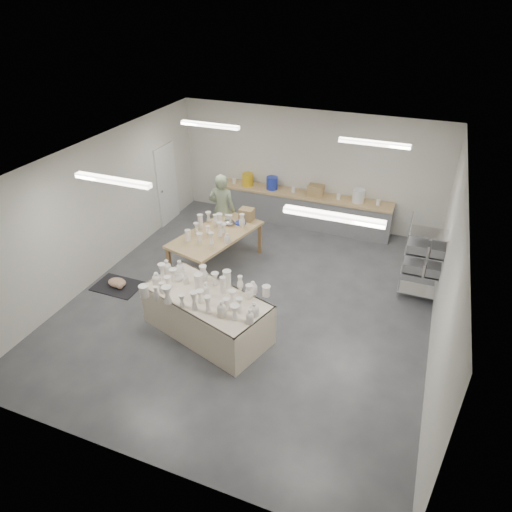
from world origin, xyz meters
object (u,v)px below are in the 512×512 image
at_px(work_table, 219,231).
at_px(drying_table, 207,312).
at_px(red_stool, 228,228).
at_px(potter, 222,210).

bearing_deg(work_table, drying_table, -56.24).
distance_m(drying_table, work_table, 2.49).
relative_size(work_table, red_stool, 7.40).
height_order(drying_table, red_stool, drying_table).
distance_m(work_table, red_stool, 1.36).
distance_m(drying_table, red_stool, 3.70).
bearing_deg(potter, drying_table, 100.29).
height_order(drying_table, work_table, drying_table).
relative_size(drying_table, potter, 1.43).
bearing_deg(drying_table, potter, 127.88).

